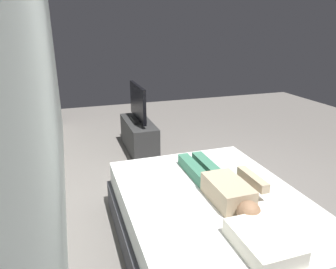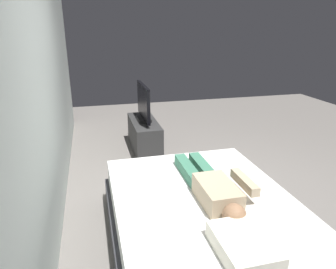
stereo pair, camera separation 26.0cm
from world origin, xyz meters
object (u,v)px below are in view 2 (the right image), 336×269
at_px(person, 213,187).
at_px(remote, 246,181).
at_px(pillow, 243,246).
at_px(tv, 143,104).
at_px(tv_stand, 144,135).
at_px(bed, 203,225).

distance_m(person, remote, 0.44).
bearing_deg(person, pillow, 173.30).
xyz_separation_m(person, tv, (2.51, 0.17, 0.16)).
relative_size(pillow, tv_stand, 0.44).
bearing_deg(tv, remote, -166.38).
height_order(bed, remote, remote).
distance_m(bed, tv, 2.59).
distance_m(remote, tv_stand, 2.45).
xyz_separation_m(pillow, person, (0.74, -0.09, 0.02)).
relative_size(bed, pillow, 4.32).
xyz_separation_m(person, remote, (0.15, -0.40, -0.07)).
distance_m(remote, tv, 2.44).
distance_m(bed, tv_stand, 2.54).
bearing_deg(tv_stand, bed, -178.21).
bearing_deg(tv_stand, remote, -166.38).
bearing_deg(tv, tv_stand, 180.00).
distance_m(pillow, remote, 1.02).
bearing_deg(remote, person, 110.47).
bearing_deg(tv, bed, -178.21).
height_order(remote, tv_stand, remote).
relative_size(remote, tv_stand, 0.14).
relative_size(person, remote, 8.40).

